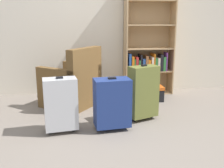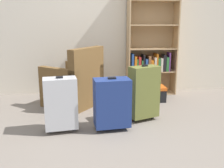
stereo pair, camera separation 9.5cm
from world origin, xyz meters
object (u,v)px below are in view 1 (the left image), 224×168
Objects in this scene: armchair at (72,85)px; suitcase_olive at (143,92)px; bookshelf at (148,44)px; storage_box at (148,93)px; suitcase_silver at (61,104)px; mug at (101,100)px; suitcase_navy_blue at (112,103)px.

armchair is 1.33× the size of suitcase_olive.
storage_box is (-0.11, -0.48, -0.75)m from bookshelf.
suitcase_silver is at bearing -141.32° from storage_box.
suitcase_olive reaches higher than mug.
bookshelf reaches higher than storage_box.
mug is 0.78m from storage_box.
armchair is at bearing 82.80° from suitcase_silver.
armchair reaches higher than suitcase_olive.
bookshelf reaches higher than suitcase_silver.
bookshelf is 3.08× the size of suitcase_navy_blue.
storage_box is 0.72× the size of suitcase_silver.
suitcase_olive is at bearing -109.89° from storage_box.
suitcase_navy_blue is at bearing -88.12° from mug.
armchair is 1.23m from storage_box.
suitcase_silver is at bearing -118.13° from mug.
armchair is at bearing -176.51° from storage_box.
suitcase_navy_blue is 0.87× the size of suitcase_olive.
suitcase_olive is (0.44, 0.25, 0.05)m from suitcase_navy_blue.
bookshelf is 2.69× the size of suitcase_olive.
suitcase_olive is at bearing -38.96° from armchair.
armchair is 1.53× the size of suitcase_navy_blue.
armchair is 1.47× the size of suitcase_silver.
mug is 1.23m from suitcase_silver.
storage_box is at bearing 38.68° from suitcase_silver.
suitcase_olive is (0.48, -0.80, 0.33)m from mug.
armchair is at bearing -172.54° from mug.
storage_box is 0.75× the size of suitcase_navy_blue.
suitcase_olive is (1.04, 0.26, 0.03)m from suitcase_silver.
mug is 0.18× the size of suitcase_silver.
suitcase_navy_blue is at bearing -64.63° from armchair.
bookshelf reaches higher than armchair.
suitcase_olive is at bearing -107.48° from bookshelf.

